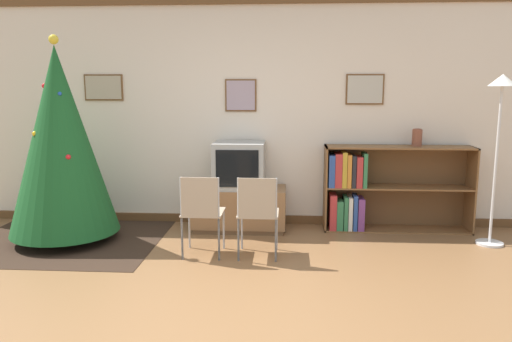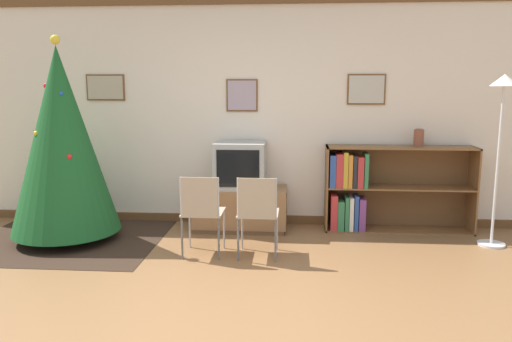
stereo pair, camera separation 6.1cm
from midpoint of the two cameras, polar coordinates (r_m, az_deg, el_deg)
name	(u,v)px [view 1 (the left image)]	position (r m, az deg, el deg)	size (l,w,h in m)	color
ground_plane	(203,317)	(3.84, -6.52, -16.25)	(24.00, 24.00, 0.00)	brown
wall_back	(238,113)	(6.05, -2.36, 6.66)	(8.18, 0.11, 2.70)	silver
area_rug	(67,240)	(5.91, -21.08, -7.37)	(2.04, 1.79, 0.01)	#332319
christmas_tree	(60,141)	(5.69, -21.75, 3.20)	(1.15, 1.15, 2.18)	maroon
tv_console	(240,208)	(5.88, -2.18, -4.29)	(1.08, 0.52, 0.50)	brown
television	(239,165)	(5.77, -2.22, 0.68)	(0.58, 0.51, 0.54)	#9E9E99
folding_chair_left	(202,210)	(4.91, -6.59, -4.50)	(0.40, 0.40, 0.82)	tan
folding_chair_right	(258,211)	(4.85, -0.16, -4.64)	(0.40, 0.40, 0.82)	tan
bookshelf	(370,189)	(5.96, 12.61, -2.02)	(1.69, 0.36, 0.99)	brown
vase	(417,137)	(6.00, 17.66, 3.69)	(0.11, 0.11, 0.20)	brown
standing_lamp	(500,115)	(5.69, 25.83, 5.74)	(0.28, 0.28, 1.79)	silver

